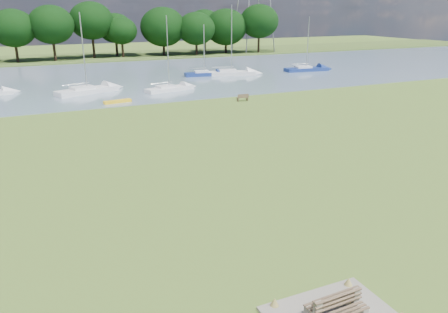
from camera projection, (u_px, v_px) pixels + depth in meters
name	position (u px, v px, depth m)	size (l,w,h in m)	color
ground	(190.00, 178.00, 26.54)	(220.00, 220.00, 0.00)	olive
river	(89.00, 80.00, 62.75)	(220.00, 40.00, 0.10)	slate
far_bank	(68.00, 59.00, 88.61)	(220.00, 20.00, 0.40)	#4C6626
bench_pair	(336.00, 308.00, 14.30)	(1.91, 1.17, 1.01)	gray
riverbank_bench	(243.00, 98.00, 48.30)	(1.34, 0.44, 0.82)	brown
kayak	(118.00, 101.00, 47.34)	(3.01, 0.70, 0.30)	yellow
sailboat_0	(204.00, 73.00, 65.88)	(6.11, 2.46, 7.50)	navy
sailboat_2	(306.00, 68.00, 70.90)	(7.39, 2.74, 8.50)	navy
sailboat_3	(86.00, 89.00, 52.56)	(7.79, 4.67, 9.33)	white
sailboat_4	(231.00, 72.00, 66.76)	(7.61, 4.00, 10.24)	white
sailboat_6	(169.00, 87.00, 54.00)	(6.42, 3.27, 8.93)	white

